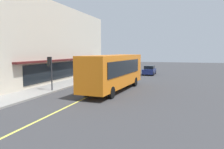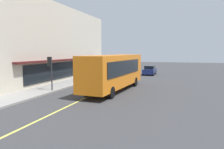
% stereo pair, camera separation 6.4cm
% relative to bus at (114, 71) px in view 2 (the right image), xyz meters
% --- Properties ---
extents(ground, '(120.00, 120.00, 0.00)m').
position_rel_bus_xyz_m(ground, '(2.45, 1.27, -1.99)').
color(ground, '#38383A').
extents(sidewalk, '(80.00, 3.07, 0.15)m').
position_rel_bus_xyz_m(sidewalk, '(2.45, 6.64, -1.91)').
color(sidewalk, gray).
rests_on(sidewalk, ground).
extents(lane_centre_stripe, '(36.00, 0.16, 0.01)m').
position_rel_bus_xyz_m(lane_centre_stripe, '(2.45, 1.27, -1.98)').
color(lane_centre_stripe, '#D8D14C').
rests_on(lane_centre_stripe, ground).
extents(storefront_building, '(27.08, 11.42, 9.72)m').
position_rel_bus_xyz_m(storefront_building, '(4.95, 13.58, 2.87)').
color(storefront_building, beige).
rests_on(storefront_building, ground).
extents(bus, '(11.28, 3.31, 3.50)m').
position_rel_bus_xyz_m(bus, '(0.00, 0.00, 0.00)').
color(bus, orange).
rests_on(bus, ground).
extents(traffic_light, '(0.30, 0.52, 3.20)m').
position_rel_bus_xyz_m(traffic_light, '(-2.42, 5.65, 0.55)').
color(traffic_light, '#2D2D33').
rests_on(traffic_light, sidewalk).
extents(car_navy, '(4.31, 1.87, 1.52)m').
position_rel_bus_xyz_m(car_navy, '(16.42, -1.17, -1.24)').
color(car_navy, navy).
rests_on(car_navy, ground).
extents(car_white, '(4.38, 2.03, 1.52)m').
position_rel_bus_xyz_m(car_white, '(8.25, 3.78, -1.24)').
color(car_white, white).
rests_on(car_white, ground).
extents(pedestrian_at_corner, '(0.34, 0.34, 1.73)m').
position_rel_bus_xyz_m(pedestrian_at_corner, '(12.77, 5.58, -0.80)').
color(pedestrian_at_corner, black).
rests_on(pedestrian_at_corner, sidewalk).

